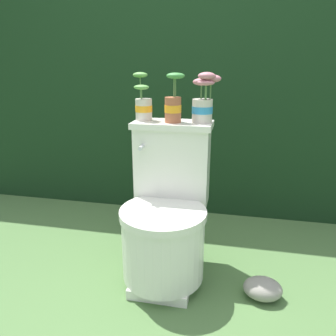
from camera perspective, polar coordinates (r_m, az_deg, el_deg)
name	(u,v)px	position (r m, az deg, el deg)	size (l,w,h in m)	color
ground_plane	(178,289)	(1.75, 1.69, -20.31)	(12.00, 12.00, 0.00)	#4C703D
hedge_backdrop	(207,92)	(2.60, 6.79, 12.96)	(4.15, 0.63, 1.73)	black
toilet	(166,218)	(1.67, -0.29, -8.62)	(0.42, 0.54, 0.79)	silver
potted_plant_left	(143,104)	(1.71, -4.33, 11.04)	(0.10, 0.10, 0.24)	beige
potted_plant_midleft	(173,103)	(1.65, 0.93, 11.18)	(0.10, 0.09, 0.24)	#9E5638
potted_plant_middle	(204,101)	(1.64, 6.23, 11.59)	(0.14, 0.11, 0.24)	beige
garden_stone	(263,289)	(1.73, 16.16, -19.52)	(0.18, 0.15, 0.10)	gray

